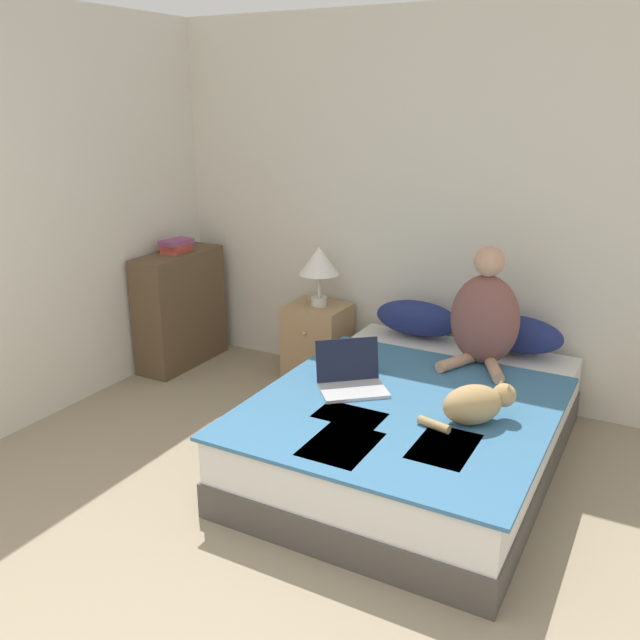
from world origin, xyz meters
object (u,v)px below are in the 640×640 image
object	(u,v)px
pillow_near	(417,318)
bookshelf	(181,309)
cat_tabby	(476,404)
laptop_open	(351,379)
book_stack_top	(176,246)
table_lamp	(319,263)
pillow_far	(516,334)
nightstand	(317,341)
bed	(414,428)
person_sitting	(485,317)

from	to	relation	value
pillow_near	bookshelf	distance (m)	1.84
pillow_near	cat_tabby	world-z (taller)	pillow_near
pillow_near	cat_tabby	distance (m)	1.31
bookshelf	pillow_near	bearing A→B (deg)	9.35
laptop_open	book_stack_top	distance (m)	2.00
laptop_open	table_lamp	distance (m)	1.28
pillow_far	table_lamp	size ratio (longest dim) A/B	1.35
table_lamp	bookshelf	world-z (taller)	table_lamp
nightstand	pillow_far	bearing A→B (deg)	1.57
pillow_far	nightstand	bearing A→B (deg)	-178.43
pillow_far	table_lamp	bearing A→B (deg)	-178.72
table_lamp	cat_tabby	bearing A→B (deg)	-35.79
pillow_far	table_lamp	distance (m)	1.44
bookshelf	cat_tabby	bearing A→B (deg)	-17.33
bed	pillow_far	world-z (taller)	pillow_far
pillow_near	laptop_open	bearing A→B (deg)	-90.07
book_stack_top	bed	bearing A→B (deg)	-15.30
laptop_open	bed	bearing A→B (deg)	-18.66
book_stack_top	laptop_open	bearing A→B (deg)	-21.70
bed	nightstand	xyz separation A→B (m)	(-1.08, 0.84, 0.06)
laptop_open	bookshelf	world-z (taller)	bookshelf
pillow_near	nightstand	size ratio (longest dim) A/B	1.05
pillow_near	person_sitting	bearing A→B (deg)	-29.08
person_sitting	table_lamp	bearing A→B (deg)	168.25
table_lamp	bookshelf	xyz separation A→B (m)	(-1.07, -0.27, -0.43)
person_sitting	table_lamp	distance (m)	1.31
bed	book_stack_top	size ratio (longest dim) A/B	8.01
pillow_far	laptop_open	distance (m)	1.21
bookshelf	book_stack_top	bearing A→B (deg)	131.88
nightstand	book_stack_top	size ratio (longest dim) A/B	2.17
person_sitting	bed	bearing A→B (deg)	-108.91
pillow_near	bookshelf	size ratio (longest dim) A/B	0.66
book_stack_top	pillow_far	bearing A→B (deg)	6.70
bed	table_lamp	world-z (taller)	table_lamp
book_stack_top	pillow_near	bearing A→B (deg)	9.12
person_sitting	pillow_far	bearing A→B (deg)	65.73
table_lamp	bookshelf	bearing A→B (deg)	-166.00
bed	pillow_far	bearing A→B (deg)	69.24
pillow_far	bookshelf	world-z (taller)	bookshelf
laptop_open	table_lamp	size ratio (longest dim) A/B	1.08
pillow_far	laptop_open	size ratio (longest dim) A/B	1.25
cat_tabby	pillow_near	bearing A→B (deg)	77.65
cat_tabby	nightstand	distance (m)	1.83
cat_tabby	table_lamp	bearing A→B (deg)	98.19
bed	table_lamp	size ratio (longest dim) A/B	4.74
bed	person_sitting	world-z (taller)	person_sitting
cat_tabby	bookshelf	bearing A→B (deg)	116.65
cat_tabby	bookshelf	world-z (taller)	bookshelf
pillow_near	person_sitting	distance (m)	0.64
person_sitting	book_stack_top	bearing A→B (deg)	179.88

